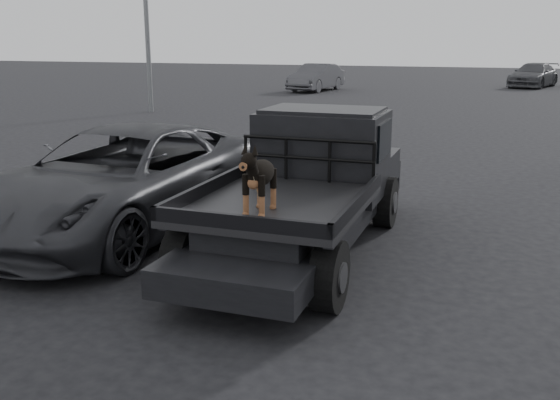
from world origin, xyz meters
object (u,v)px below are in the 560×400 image
(flatbed_ute, at_px, (302,218))
(distant_car_a, at_px, (316,77))
(dog, at_px, (260,179))
(parked_suv, at_px, (123,179))
(distant_car_b, at_px, (533,75))

(flatbed_ute, relative_size, distant_car_a, 1.23)
(dog, bearing_deg, flatbed_ute, 88.95)
(dog, xyz_separation_m, parked_suv, (-2.77, 1.55, -0.54))
(flatbed_ute, bearing_deg, parked_suv, 178.14)
(dog, relative_size, distant_car_b, 0.16)
(flatbed_ute, xyz_separation_m, distant_car_b, (3.92, 32.38, 0.23))
(parked_suv, relative_size, distant_car_a, 1.23)
(parked_suv, height_order, distant_car_a, parked_suv)
(flatbed_ute, relative_size, dog, 7.30)
(flatbed_ute, xyz_separation_m, distant_car_a, (-7.29, 25.49, 0.26))
(distant_car_a, bearing_deg, flatbed_ute, -65.55)
(distant_car_b, bearing_deg, dog, -79.03)
(distant_car_b, bearing_deg, flatbed_ute, -79.28)
(flatbed_ute, xyz_separation_m, parked_suv, (-2.79, 0.09, 0.29))
(dog, xyz_separation_m, distant_car_b, (3.95, 33.84, -0.60))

